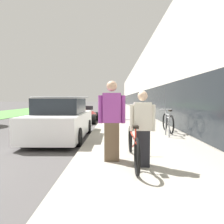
% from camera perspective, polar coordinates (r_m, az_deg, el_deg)
% --- Properties ---
extents(sidewalk_slab, '(3.78, 70.00, 0.12)m').
position_cam_1_polar(sidewalk_slab, '(24.81, 2.88, 0.06)').
color(sidewalk_slab, gray).
rests_on(sidewalk_slab, ground).
extents(storefront_facade, '(10.01, 70.00, 6.36)m').
position_cam_1_polar(storefront_facade, '(33.71, 14.31, 6.16)').
color(storefront_facade, silver).
rests_on(storefront_facade, ground).
extents(lawn_strip, '(5.85, 70.00, 0.03)m').
position_cam_1_polar(lawn_strip, '(30.92, -20.58, 0.44)').
color(lawn_strip, '#518E42').
rests_on(lawn_strip, ground).
extents(tandem_bicycle, '(0.52, 2.50, 0.89)m').
position_cam_1_polar(tandem_bicycle, '(4.94, 5.52, -8.58)').
color(tandem_bicycle, black).
rests_on(tandem_bicycle, sidewalk_slab).
extents(person_rider, '(0.53, 0.21, 1.57)m').
position_cam_1_polar(person_rider, '(4.58, 7.95, -4.33)').
color(person_rider, black).
rests_on(person_rider, sidewalk_slab).
extents(person_bystander, '(0.62, 0.24, 1.81)m').
position_cam_1_polar(person_bystander, '(4.96, -0.05, -2.30)').
color(person_bystander, brown).
rests_on(person_bystander, sidewalk_slab).
extents(bike_rack_hoop, '(0.05, 0.60, 0.84)m').
position_cam_1_polar(bike_rack_hoop, '(8.49, 14.29, -2.71)').
color(bike_rack_hoop, gray).
rests_on(bike_rack_hoop, sidewalk_slab).
extents(cruiser_bike_nearest, '(0.52, 1.85, 0.96)m').
position_cam_1_polar(cruiser_bike_nearest, '(9.55, 14.40, -2.69)').
color(cruiser_bike_nearest, black).
rests_on(cruiser_bike_nearest, sidewalk_slab).
extents(parked_sedan_curbside, '(1.96, 4.38, 1.61)m').
position_cam_1_polar(parked_sedan_curbside, '(8.55, -13.14, -2.13)').
color(parked_sedan_curbside, white).
rests_on(parked_sedan_curbside, ground).
extents(vintage_roadster_curbside, '(1.86, 3.92, 1.05)m').
position_cam_1_polar(vintage_roadster_curbside, '(14.38, -7.61, -0.83)').
color(vintage_roadster_curbside, maroon).
rests_on(vintage_roadster_curbside, ground).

